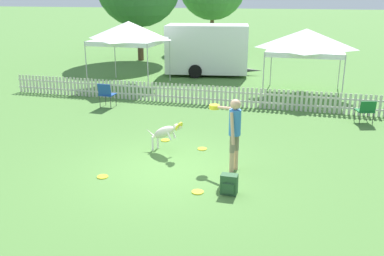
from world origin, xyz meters
The scene contains 14 objects.
ground_plane centered at (0.00, 0.00, 0.00)m, with size 240.00×240.00×0.00m, color #4C7A38.
handler_person centered at (1.46, 0.40, 1.13)m, with size 0.92×0.94×1.77m.
leaping_dog centered at (-0.49, 1.11, 0.57)m, with size 1.22×0.60×0.93m.
frisbee_near_handler centered at (-0.81, 2.00, 0.01)m, with size 0.26×0.26×0.02m.
frisbee_near_dog centered at (-1.36, -0.86, 0.01)m, with size 0.26×0.26×0.02m.
frisbee_midfield centered at (0.99, -1.04, 0.01)m, with size 0.26×0.26×0.02m.
frisbee_far_scatter centered at (0.41, 1.59, 0.01)m, with size 0.26×0.26×0.02m.
backpack_on_grass centered at (1.64, -0.91, 0.22)m, with size 0.35×0.26×0.44m.
picket_fence centered at (0.00, 6.43, 0.38)m, with size 18.13×0.04×0.76m.
folding_chair_blue_left centered at (4.95, 5.43, 0.47)m, with size 0.64×0.65×0.79m.
folding_chair_center centered at (-4.17, 5.00, 0.56)m, with size 0.53×0.55×0.93m.
canopy_tent_main centered at (-4.99, 9.14, 2.41)m, with size 2.95×2.95×2.91m.
canopy_tent_secondary centered at (2.82, 9.34, 2.22)m, with size 3.06×3.06×2.73m.
equipment_trailer centered at (-2.21, 12.78, 1.36)m, with size 5.11×2.90×2.58m.
Camera 1 is at (3.14, -9.12, 4.08)m, focal length 40.00 mm.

